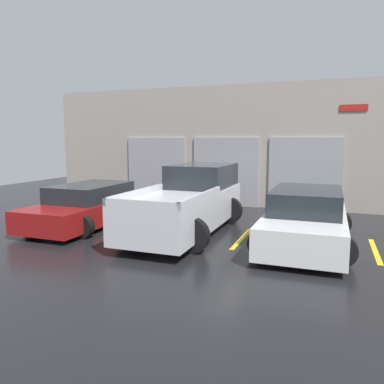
% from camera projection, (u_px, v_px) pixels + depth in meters
% --- Properties ---
extents(ground_plane, '(28.00, 28.00, 0.00)m').
position_uv_depth(ground_plane, '(206.00, 220.00, 12.11)').
color(ground_plane, black).
extents(shophouse_building, '(15.79, 0.68, 4.69)m').
position_uv_depth(shophouse_building, '(232.00, 147.00, 14.85)').
color(shophouse_building, '#9E9389').
rests_on(shophouse_building, ground).
extents(pickup_truck, '(2.41, 5.29, 1.84)m').
position_uv_depth(pickup_truck, '(190.00, 201.00, 10.58)').
color(pickup_truck, silver).
rests_on(pickup_truck, ground).
extents(sedan_white, '(2.27, 4.57, 1.38)m').
position_uv_depth(sedan_white, '(306.00, 219.00, 9.25)').
color(sedan_white, white).
rests_on(sedan_white, ground).
extents(sedan_side, '(2.25, 4.57, 1.24)m').
position_uv_depth(sedan_side, '(90.00, 206.00, 11.46)').
color(sedan_side, maroon).
rests_on(sedan_side, ground).
extents(parking_stripe_far_left, '(0.12, 2.20, 0.01)m').
position_uv_depth(parking_stripe_far_left, '(48.00, 221.00, 12.06)').
color(parking_stripe_far_left, gold).
rests_on(parking_stripe_far_left, ground).
extents(parking_stripe_left, '(0.12, 2.20, 0.01)m').
position_uv_depth(parking_stripe_left, '(135.00, 229.00, 10.96)').
color(parking_stripe_left, gold).
rests_on(parking_stripe_left, ground).
extents(parking_stripe_centre, '(0.12, 2.20, 0.01)m').
position_uv_depth(parking_stripe_centre, '(242.00, 238.00, 9.86)').
color(parking_stripe_centre, gold).
rests_on(parking_stripe_centre, ground).
extents(parking_stripe_right, '(0.12, 2.20, 0.01)m').
position_uv_depth(parking_stripe_right, '(375.00, 251.00, 8.76)').
color(parking_stripe_right, gold).
rests_on(parking_stripe_right, ground).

